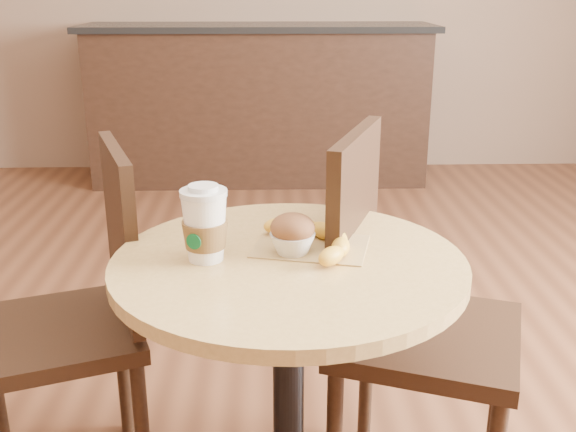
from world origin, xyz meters
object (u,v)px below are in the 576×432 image
object	(u,v)px
banana	(309,240)
coffee_cup	(205,227)
chair_right	(401,312)
chair_left	(80,311)
cafe_table	(289,344)
muffin	(293,234)

from	to	relation	value
banana	coffee_cup	bearing A→B (deg)	168.09
chair_right	coffee_cup	world-z (taller)	chair_right
chair_left	chair_right	xyz separation A→B (m)	(0.80, -0.08, 0.03)
coffee_cup	banana	size ratio (longest dim) A/B	0.63
chair_right	cafe_table	bearing A→B (deg)	141.26
muffin	banana	bearing A→B (deg)	32.08
cafe_table	muffin	size ratio (longest dim) A/B	7.74
chair_left	cafe_table	bearing A→B (deg)	44.98
chair_left	banana	bearing A→B (deg)	51.04
chair_right	muffin	xyz separation A→B (m)	(-0.27, -0.14, 0.26)
coffee_cup	banana	world-z (taller)	coffee_cup
coffee_cup	muffin	bearing A→B (deg)	31.87
cafe_table	chair_left	distance (m)	0.58
cafe_table	banana	xyz separation A→B (m)	(0.05, 0.05, 0.22)
banana	muffin	bearing A→B (deg)	-172.33
muffin	banana	xyz separation A→B (m)	(0.04, 0.02, -0.02)
coffee_cup	muffin	xyz separation A→B (m)	(0.18, 0.03, -0.03)
coffee_cup	chair_right	bearing A→B (deg)	44.32
banana	cafe_table	bearing A→B (deg)	-157.85
cafe_table	chair_right	distance (m)	0.33
chair_left	banana	size ratio (longest dim) A/B	3.64
coffee_cup	banana	distance (m)	0.23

